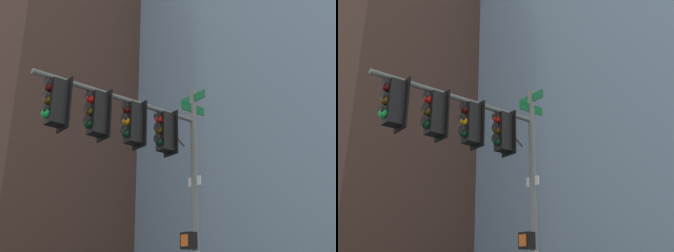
% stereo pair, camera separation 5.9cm
% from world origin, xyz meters
% --- Properties ---
extents(signal_pole_assembly, '(2.22, 4.66, 6.86)m').
position_xyz_m(signal_pole_assembly, '(-0.96, -1.45, 4.91)').
color(signal_pole_assembly, slate).
rests_on(signal_pole_assembly, ground_plane).
extents(building_brick_nearside, '(24.68, 20.08, 35.46)m').
position_xyz_m(building_brick_nearside, '(-27.39, 16.34, 17.73)').
color(building_brick_nearside, '#4C3328').
rests_on(building_brick_nearside, ground_plane).
extents(building_brick_midblock, '(20.58, 14.34, 28.74)m').
position_xyz_m(building_brick_midblock, '(-31.07, 38.91, 14.37)').
color(building_brick_midblock, brown).
rests_on(building_brick_midblock, ground_plane).
extents(building_glass_tower, '(31.86, 33.60, 62.98)m').
position_xyz_m(building_glass_tower, '(-11.83, 37.03, 31.49)').
color(building_glass_tower, '#7A99B2').
rests_on(building_glass_tower, ground_plane).
extents(building_brick_farside, '(20.10, 18.44, 34.00)m').
position_xyz_m(building_brick_farside, '(-49.18, 38.90, 17.00)').
color(building_brick_farside, '#4C3328').
rests_on(building_brick_farside, ground_plane).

